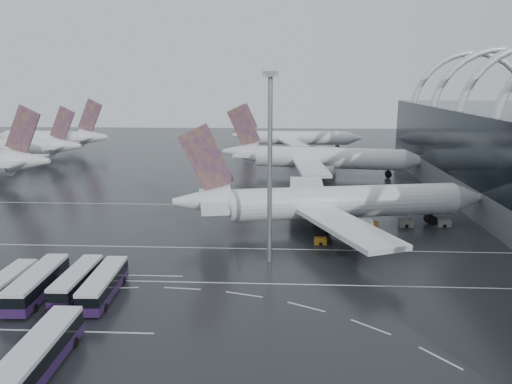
{
  "coord_description": "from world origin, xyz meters",
  "views": [
    {
      "loc": [
        3.54,
        -64.59,
        27.07
      ],
      "look_at": [
        -0.86,
        22.63,
        7.0
      ],
      "focal_mm": 35.0,
      "sensor_mm": 36.0,
      "label": 1
    }
  ],
  "objects_px": {
    "jet_remote_mid": "(22,148)",
    "gse_cart_belly_e": "(332,213)",
    "gse_cart_belly_d": "(444,223)",
    "bus_row_near_a": "(5,286)",
    "airliner_gate_c": "(294,138)",
    "bus_row_far_c": "(40,354)",
    "gse_cart_belly_c": "(320,241)",
    "bus_row_near_b": "(38,283)",
    "floodlight_mast": "(270,146)",
    "gse_cart_belly_a": "(372,225)",
    "bus_row_near_c": "(77,281)",
    "gse_cart_belly_b": "(406,223)",
    "bus_row_near_d": "(104,284)",
    "jet_remote_far": "(52,139)",
    "airliner_gate_b": "(318,158)",
    "airliner_main": "(329,203)"
  },
  "relations": [
    {
      "from": "gse_cart_belly_b",
      "to": "gse_cart_belly_d",
      "type": "bearing_deg",
      "value": 3.31
    },
    {
      "from": "airliner_gate_c",
      "to": "bus_row_far_c",
      "type": "distance_m",
      "value": 152.86
    },
    {
      "from": "gse_cart_belly_d",
      "to": "bus_row_near_d",
      "type": "bearing_deg",
      "value": -147.65
    },
    {
      "from": "airliner_gate_c",
      "to": "bus_row_near_b",
      "type": "height_order",
      "value": "airliner_gate_c"
    },
    {
      "from": "jet_remote_mid",
      "to": "gse_cart_belly_a",
      "type": "height_order",
      "value": "jet_remote_mid"
    },
    {
      "from": "airliner_gate_c",
      "to": "bus_row_near_c",
      "type": "height_order",
      "value": "airliner_gate_c"
    },
    {
      "from": "bus_row_far_c",
      "to": "gse_cart_belly_a",
      "type": "bearing_deg",
      "value": -39.89
    },
    {
      "from": "gse_cart_belly_e",
      "to": "gse_cart_belly_c",
      "type": "bearing_deg",
      "value": -101.58
    },
    {
      "from": "bus_row_near_a",
      "to": "bus_row_near_d",
      "type": "distance_m",
      "value": 12.24
    },
    {
      "from": "bus_row_far_c",
      "to": "airliner_gate_b",
      "type": "bearing_deg",
      "value": -19.22
    },
    {
      "from": "airliner_gate_b",
      "to": "bus_row_near_d",
      "type": "xyz_separation_m",
      "value": [
        -32.62,
        -81.84,
        -3.26
      ]
    },
    {
      "from": "airliner_main",
      "to": "bus_row_near_b",
      "type": "xyz_separation_m",
      "value": [
        -39.19,
        -30.77,
        -3.09
      ]
    },
    {
      "from": "jet_remote_far",
      "to": "bus_row_near_b",
      "type": "distance_m",
      "value": 132.36
    },
    {
      "from": "airliner_main",
      "to": "airliner_gate_c",
      "type": "xyz_separation_m",
      "value": [
        -3.62,
        103.41,
        -0.5
      ]
    },
    {
      "from": "bus_row_near_d",
      "to": "bus_row_near_c",
      "type": "bearing_deg",
      "value": 71.81
    },
    {
      "from": "airliner_gate_b",
      "to": "bus_row_near_d",
      "type": "height_order",
      "value": "airliner_gate_b"
    },
    {
      "from": "bus_row_near_c",
      "to": "gse_cart_belly_e",
      "type": "bearing_deg",
      "value": -43.61
    },
    {
      "from": "airliner_gate_b",
      "to": "gse_cart_belly_c",
      "type": "bearing_deg",
      "value": -85.52
    },
    {
      "from": "airliner_gate_c",
      "to": "gse_cart_belly_c",
      "type": "distance_m",
      "value": 111.96
    },
    {
      "from": "gse_cart_belly_d",
      "to": "bus_row_near_a",
      "type": "bearing_deg",
      "value": -152.07
    },
    {
      "from": "jet_remote_far",
      "to": "bus_row_near_a",
      "type": "bearing_deg",
      "value": 119.0
    },
    {
      "from": "airliner_main",
      "to": "jet_remote_mid",
      "type": "relative_size",
      "value": 1.36
    },
    {
      "from": "gse_cart_belly_c",
      "to": "gse_cart_belly_d",
      "type": "bearing_deg",
      "value": 25.67
    },
    {
      "from": "bus_row_near_b",
      "to": "gse_cart_belly_b",
      "type": "bearing_deg",
      "value": -60.39
    },
    {
      "from": "bus_row_near_c",
      "to": "gse_cart_belly_d",
      "type": "distance_m",
      "value": 64.99
    },
    {
      "from": "bus_row_near_a",
      "to": "gse_cart_belly_c",
      "type": "xyz_separation_m",
      "value": [
        41.06,
        22.94,
        -1.08
      ]
    },
    {
      "from": "bus_row_far_c",
      "to": "floodlight_mast",
      "type": "distance_m",
      "value": 39.72
    },
    {
      "from": "gse_cart_belly_a",
      "to": "gse_cart_belly_b",
      "type": "xyz_separation_m",
      "value": [
        6.48,
        1.16,
        0.1
      ]
    },
    {
      "from": "bus_row_near_b",
      "to": "gse_cart_belly_b",
      "type": "xyz_separation_m",
      "value": [
        53.86,
        33.29,
        -1.13
      ]
    },
    {
      "from": "gse_cart_belly_a",
      "to": "gse_cart_belly_c",
      "type": "bearing_deg",
      "value": -136.07
    },
    {
      "from": "jet_remote_far",
      "to": "gse_cart_belly_c",
      "type": "bearing_deg",
      "value": 139.38
    },
    {
      "from": "gse_cart_belly_b",
      "to": "airliner_gate_c",
      "type": "bearing_deg",
      "value": 100.27
    },
    {
      "from": "bus_row_near_c",
      "to": "floodlight_mast",
      "type": "height_order",
      "value": "floodlight_mast"
    },
    {
      "from": "jet_remote_mid",
      "to": "gse_cart_belly_e",
      "type": "height_order",
      "value": "jet_remote_mid"
    },
    {
      "from": "airliner_gate_c",
      "to": "bus_row_near_c",
      "type": "bearing_deg",
      "value": -103.57
    },
    {
      "from": "bus_row_far_c",
      "to": "gse_cart_belly_d",
      "type": "distance_m",
      "value": 72.63
    },
    {
      "from": "airliner_main",
      "to": "airliner_gate_b",
      "type": "xyz_separation_m",
      "value": [
        1.75,
        51.46,
        0.06
      ]
    },
    {
      "from": "bus_row_near_d",
      "to": "gse_cart_belly_b",
      "type": "bearing_deg",
      "value": -56.24
    },
    {
      "from": "airliner_main",
      "to": "jet_remote_mid",
      "type": "height_order",
      "value": "airliner_main"
    },
    {
      "from": "bus_row_near_b",
      "to": "gse_cart_belly_e",
      "type": "height_order",
      "value": "bus_row_near_b"
    },
    {
      "from": "gse_cart_belly_a",
      "to": "gse_cart_belly_b",
      "type": "height_order",
      "value": "gse_cart_belly_b"
    },
    {
      "from": "airliner_main",
      "to": "jet_remote_far",
      "type": "distance_m",
      "value": 129.37
    },
    {
      "from": "bus_row_near_c",
      "to": "gse_cart_belly_b",
      "type": "distance_m",
      "value": 58.76
    },
    {
      "from": "jet_remote_mid",
      "to": "gse_cart_belly_e",
      "type": "relative_size",
      "value": 18.61
    },
    {
      "from": "bus_row_near_b",
      "to": "floodlight_mast",
      "type": "height_order",
      "value": "floodlight_mast"
    },
    {
      "from": "airliner_gate_c",
      "to": "gse_cart_belly_e",
      "type": "height_order",
      "value": "airliner_gate_c"
    },
    {
      "from": "jet_remote_far",
      "to": "gse_cart_belly_c",
      "type": "xyz_separation_m",
      "value": [
        90.7,
        -98.71,
        -4.59
      ]
    },
    {
      "from": "jet_remote_mid",
      "to": "bus_row_near_d",
      "type": "relative_size",
      "value": 3.33
    },
    {
      "from": "floodlight_mast",
      "to": "gse_cart_belly_e",
      "type": "height_order",
      "value": "floodlight_mast"
    },
    {
      "from": "jet_remote_mid",
      "to": "floodlight_mast",
      "type": "height_order",
      "value": "floodlight_mast"
    }
  ]
}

